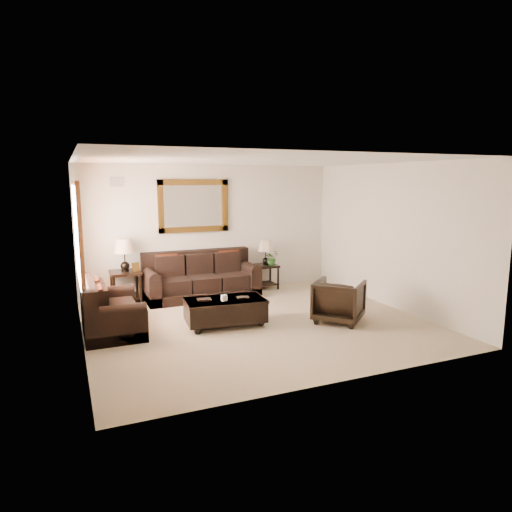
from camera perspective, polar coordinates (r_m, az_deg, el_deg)
name	(u,v)px	position (r m, az deg, el deg)	size (l,w,h in m)	color
room	(257,244)	(7.50, 0.07, 1.54)	(5.51, 5.01, 2.71)	tan
window	(78,233)	(7.79, -21.32, 2.66)	(0.07, 1.96, 1.66)	white
mirror	(194,206)	(9.66, -7.79, 6.21)	(1.50, 0.06, 1.10)	#47290E
air_vent	(117,182)	(9.37, -17.00, 8.85)	(0.25, 0.02, 0.18)	#999999
sofa	(201,281)	(9.47, -6.92, -3.08)	(2.28, 0.99, 0.93)	black
loveseat	(109,313)	(7.64, -17.95, -6.79)	(0.89, 1.49, 0.84)	black
end_table_left	(125,261)	(9.20, -16.07, -0.63)	(0.58, 0.58, 1.27)	black
end_table_right	(266,257)	(10.07, 1.22, -0.16)	(0.49, 0.49, 1.07)	black
coffee_table	(225,309)	(7.62, -3.89, -6.62)	(1.37, 0.82, 0.56)	black
armchair	(339,299)	(7.89, 10.33, -5.31)	(0.77, 0.72, 0.79)	black
potted_plant	(272,259)	(10.04, 1.98, -0.43)	(0.29, 0.33, 0.26)	#27521C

